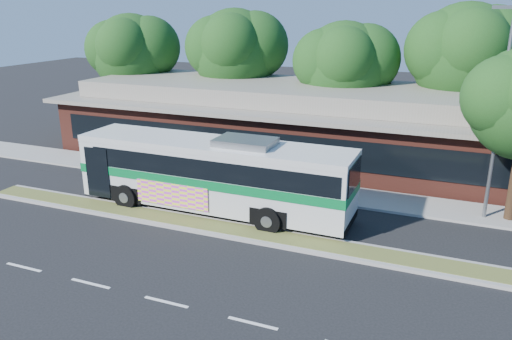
% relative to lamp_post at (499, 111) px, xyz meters
% --- Properties ---
extents(ground, '(120.00, 120.00, 0.00)m').
position_rel_lamp_post_xyz_m(ground, '(-9.56, -6.00, -4.90)').
color(ground, black).
rests_on(ground, ground).
extents(median_strip, '(26.00, 1.10, 0.15)m').
position_rel_lamp_post_xyz_m(median_strip, '(-9.56, -5.40, -4.83)').
color(median_strip, '#445323').
rests_on(median_strip, ground).
extents(sidewalk, '(44.00, 2.60, 0.12)m').
position_rel_lamp_post_xyz_m(sidewalk, '(-9.56, 0.40, -4.84)').
color(sidewalk, gray).
rests_on(sidewalk, ground).
extents(parking_lot, '(14.00, 12.00, 0.01)m').
position_rel_lamp_post_xyz_m(parking_lot, '(-27.56, 4.00, -4.90)').
color(parking_lot, black).
rests_on(parking_lot, ground).
extents(plaza_building, '(33.20, 11.20, 4.45)m').
position_rel_lamp_post_xyz_m(plaza_building, '(-9.56, 6.99, -2.77)').
color(plaza_building, '#5C261D').
rests_on(plaza_building, ground).
extents(lamp_post, '(0.93, 0.18, 9.07)m').
position_rel_lamp_post_xyz_m(lamp_post, '(0.00, 0.00, 0.00)').
color(lamp_post, slate).
rests_on(lamp_post, ground).
extents(tree_bg_a, '(6.47, 5.80, 8.63)m').
position_rel_lamp_post_xyz_m(tree_bg_a, '(-24.15, 9.14, 0.97)').
color(tree_bg_a, black).
rests_on(tree_bg_a, ground).
extents(tree_bg_b, '(6.69, 6.00, 9.00)m').
position_rel_lamp_post_xyz_m(tree_bg_b, '(-16.13, 10.14, 1.24)').
color(tree_bg_b, black).
rests_on(tree_bg_b, ground).
extents(tree_bg_c, '(6.24, 5.60, 8.26)m').
position_rel_lamp_post_xyz_m(tree_bg_c, '(-8.16, 9.13, 0.69)').
color(tree_bg_c, black).
rests_on(tree_bg_c, ground).
extents(tree_bg_d, '(6.91, 6.20, 9.37)m').
position_rel_lamp_post_xyz_m(tree_bg_d, '(-1.12, 10.15, 1.52)').
color(tree_bg_d, black).
rests_on(tree_bg_d, ground).
extents(transit_bus, '(12.87, 3.12, 3.60)m').
position_rel_lamp_post_xyz_m(transit_bus, '(-11.48, -3.60, -2.90)').
color(transit_bus, beige).
rests_on(transit_bus, ground).
extents(sedan, '(5.22, 3.19, 1.41)m').
position_rel_lamp_post_xyz_m(sedan, '(-21.91, 2.43, -4.20)').
color(sedan, silver).
rests_on(sedan, ground).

